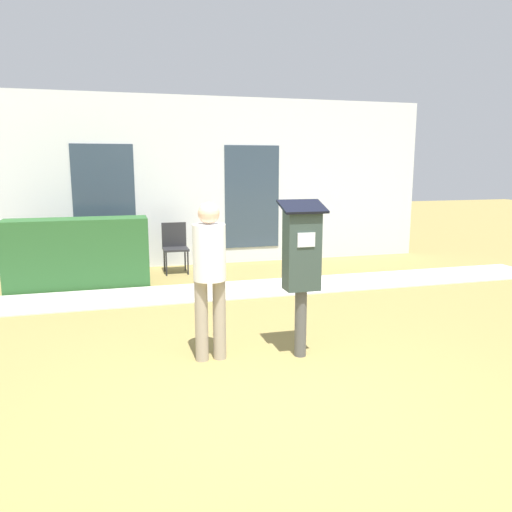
% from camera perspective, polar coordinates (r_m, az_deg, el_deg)
% --- Properties ---
extents(ground_plane, '(40.00, 40.00, 0.00)m').
position_cam_1_polar(ground_plane, '(4.16, 2.93, -17.30)').
color(ground_plane, olive).
extents(sidewalk, '(12.00, 1.10, 0.02)m').
position_cam_1_polar(sidewalk, '(7.69, -6.26, -4.13)').
color(sidewalk, beige).
rests_on(sidewalk, ground).
extents(building_facade, '(10.00, 0.26, 3.20)m').
position_cam_1_polar(building_facade, '(9.75, -8.70, 8.32)').
color(building_facade, silver).
rests_on(building_facade, ground).
extents(parking_meter, '(0.44, 0.31, 1.59)m').
position_cam_1_polar(parking_meter, '(4.96, 5.24, -0.27)').
color(parking_meter, '#4C4C4C').
rests_on(parking_meter, ground).
extents(person_standing, '(0.32, 0.32, 1.58)m').
position_cam_1_polar(person_standing, '(4.89, -5.33, -1.49)').
color(person_standing, gray).
rests_on(person_standing, ground).
extents(outdoor_chair_left, '(0.44, 0.44, 0.90)m').
position_cam_1_polar(outdoor_chair_left, '(9.06, -15.68, 1.11)').
color(outdoor_chair_left, '#262628').
rests_on(outdoor_chair_left, ground).
extents(outdoor_chair_middle, '(0.44, 0.44, 0.90)m').
position_cam_1_polar(outdoor_chair_middle, '(9.13, -9.25, 1.43)').
color(outdoor_chair_middle, '#262628').
rests_on(outdoor_chair_middle, ground).
extents(hedge_row, '(2.17, 0.60, 1.10)m').
position_cam_1_polar(hedge_row, '(8.38, -19.68, 0.31)').
color(hedge_row, '#285628').
rests_on(hedge_row, ground).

